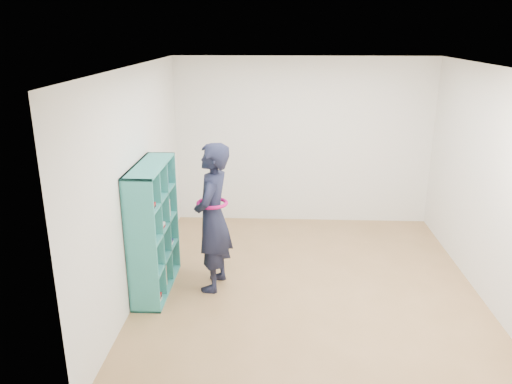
{
  "coord_description": "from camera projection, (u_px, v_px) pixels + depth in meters",
  "views": [
    {
      "loc": [
        -0.39,
        -5.42,
        2.98
      ],
      "look_at": [
        -0.65,
        0.3,
        1.1
      ],
      "focal_mm": 35.0,
      "sensor_mm": 36.0,
      "label": 1
    }
  ],
  "objects": [
    {
      "name": "floor",
      "position": [
        308.0,
        286.0,
        6.06
      ],
      "size": [
        4.5,
        4.5,
        0.0
      ],
      "primitive_type": "plane",
      "color": "olive",
      "rests_on": "ground"
    },
    {
      "name": "ceiling",
      "position": [
        316.0,
        67.0,
        5.25
      ],
      "size": [
        4.5,
        4.5,
        0.0
      ],
      "primitive_type": "plane",
      "color": "white",
      "rests_on": "wall_back"
    },
    {
      "name": "wall_left",
      "position": [
        138.0,
        182.0,
        5.74
      ],
      "size": [
        0.02,
        4.5,
        2.6
      ],
      "primitive_type": "cube",
      "color": "white",
      "rests_on": "floor"
    },
    {
      "name": "wall_right",
      "position": [
        491.0,
        187.0,
        5.57
      ],
      "size": [
        0.02,
        4.5,
        2.6
      ],
      "primitive_type": "cube",
      "color": "white",
      "rests_on": "floor"
    },
    {
      "name": "wall_back",
      "position": [
        303.0,
        142.0,
        7.79
      ],
      "size": [
        4.0,
        0.02,
        2.6
      ],
      "primitive_type": "cube",
      "color": "white",
      "rests_on": "floor"
    },
    {
      "name": "wall_front",
      "position": [
        331.0,
        279.0,
        3.52
      ],
      "size": [
        4.0,
        0.02,
        2.6
      ],
      "primitive_type": "cube",
      "color": "white",
      "rests_on": "floor"
    },
    {
      "name": "bookshelf",
      "position": [
        151.0,
        231.0,
        5.79
      ],
      "size": [
        0.34,
        1.16,
        1.54
      ],
      "color": "teal",
      "rests_on": "floor"
    },
    {
      "name": "person",
      "position": [
        213.0,
        218.0,
        5.8
      ],
      "size": [
        0.52,
        0.7,
        1.78
      ],
      "rotation": [
        0.0,
        0.0,
        -1.72
      ],
      "color": "black",
      "rests_on": "floor"
    },
    {
      "name": "smartphone",
      "position": [
        203.0,
        205.0,
        5.87
      ],
      "size": [
        0.02,
        0.11,
        0.14
      ],
      "rotation": [
        0.45,
        0.0,
        0.09
      ],
      "color": "silver",
      "rests_on": "person"
    }
  ]
}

